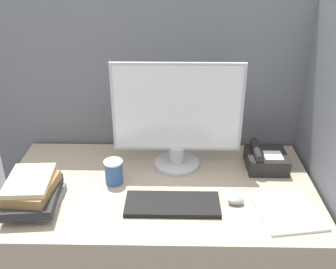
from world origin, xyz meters
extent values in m
cube|color=slate|center=(0.00, 0.80, 0.77)|extent=(1.79, 0.04, 1.53)
cube|color=slate|center=(0.73, 0.41, 0.77)|extent=(0.04, 0.83, 1.53)
cube|color=tan|center=(0.00, 0.38, 0.37)|extent=(1.39, 0.77, 0.73)
cylinder|color=#B7B7BC|center=(0.08, 0.56, 0.74)|extent=(0.22, 0.22, 0.02)
cylinder|color=#B7B7BC|center=(0.08, 0.56, 0.79)|extent=(0.07, 0.07, 0.08)
cube|color=#B7B7BC|center=(0.08, 0.56, 1.03)|extent=(0.60, 0.02, 0.43)
cube|color=silver|center=(0.08, 0.55, 1.03)|extent=(0.57, 0.01, 0.40)
cube|color=black|center=(0.06, 0.23, 0.74)|extent=(0.39, 0.16, 0.02)
ellipsoid|color=gray|center=(0.33, 0.25, 0.75)|extent=(0.07, 0.04, 0.03)
cylinder|color=#335999|center=(-0.20, 0.40, 0.78)|extent=(0.08, 0.08, 0.10)
cylinder|color=white|center=(-0.20, 0.40, 0.84)|extent=(0.08, 0.08, 0.01)
cube|color=slate|center=(-0.52, 0.24, 0.75)|extent=(0.22, 0.23, 0.03)
cube|color=#262628|center=(-0.51, 0.22, 0.78)|extent=(0.23, 0.29, 0.04)
cube|color=olive|center=(-0.51, 0.22, 0.82)|extent=(0.19, 0.24, 0.04)
cube|color=#C6B78C|center=(-0.52, 0.23, 0.85)|extent=(0.19, 0.24, 0.02)
cube|color=black|center=(0.51, 0.55, 0.77)|extent=(0.19, 0.19, 0.08)
cube|color=white|center=(0.53, 0.52, 0.81)|extent=(0.08, 0.08, 0.00)
cylinder|color=black|center=(0.46, 0.55, 0.83)|extent=(0.04, 0.18, 0.04)
cube|color=white|center=(0.53, 0.20, 0.74)|extent=(0.28, 0.30, 0.01)
camera|label=1|loc=(0.07, -1.08, 1.74)|focal=42.00mm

